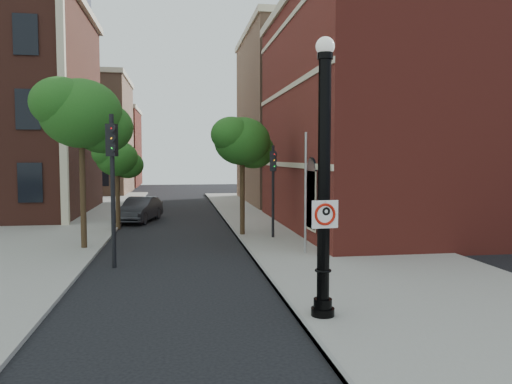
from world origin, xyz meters
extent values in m
plane|color=black|center=(0.00, 0.00, 0.00)|extent=(120.00, 120.00, 0.00)
cube|color=gray|center=(6.00, 10.00, 0.06)|extent=(8.00, 60.00, 0.12)
cube|color=gray|center=(-9.00, 18.00, 0.06)|extent=(10.00, 50.00, 0.12)
cube|color=gray|center=(2.05, 10.00, 0.07)|extent=(0.10, 60.00, 0.14)
cube|color=maroon|center=(16.00, 14.00, 6.00)|extent=(22.00, 16.00, 12.00)
cube|color=beige|center=(16.00, 14.00, 12.25)|extent=(22.30, 16.30, 0.50)
cube|color=black|center=(4.96, 9.00, 2.00)|extent=(0.08, 1.40, 2.40)
cube|color=beige|center=(4.97, 14.00, 3.50)|extent=(0.06, 16.00, 0.25)
cube|color=beige|center=(4.97, 14.00, 7.50)|extent=(0.06, 16.00, 0.25)
cube|color=beige|center=(4.97, 14.00, 11.00)|extent=(0.06, 16.00, 0.25)
cube|color=beige|center=(-7.00, 17.00, 7.00)|extent=(0.40, 0.40, 14.00)
cube|color=#986D52|center=(-12.00, 44.00, 6.00)|extent=(12.00, 12.00, 12.00)
cube|color=maroon|center=(-12.00, 58.00, 5.00)|extent=(12.00, 12.00, 10.00)
cube|color=#986D52|center=(16.00, 30.00, 7.00)|extent=(22.00, 14.00, 14.00)
cylinder|color=black|center=(2.61, -0.69, 0.15)|extent=(0.56, 0.56, 0.30)
cylinder|color=black|center=(2.61, -0.69, 0.40)|extent=(0.44, 0.44, 0.25)
cylinder|color=black|center=(2.61, -0.69, 3.22)|extent=(0.30, 0.30, 5.84)
torus|color=black|center=(2.61, -0.69, 1.21)|extent=(0.40, 0.40, 0.06)
cylinder|color=black|center=(2.61, -0.69, 6.22)|extent=(0.36, 0.36, 0.15)
sphere|color=silver|center=(2.61, -0.69, 6.45)|extent=(0.44, 0.44, 0.44)
cube|color=white|center=(2.59, -0.86, 2.57)|extent=(0.65, 0.09, 0.65)
cube|color=black|center=(2.59, -0.86, 2.87)|extent=(0.65, 0.08, 0.05)
cube|color=black|center=(2.59, -0.86, 2.27)|extent=(0.65, 0.08, 0.05)
cube|color=black|center=(2.29, -0.90, 2.57)|extent=(0.05, 0.01, 0.65)
cube|color=black|center=(2.89, -0.83, 2.57)|extent=(0.05, 0.01, 0.65)
torus|color=#B71407|center=(2.59, -0.86, 2.57)|extent=(0.53, 0.12, 0.52)
cube|color=#B71407|center=(2.59, -0.86, 2.57)|extent=(0.37, 0.05, 0.37)
cube|color=black|center=(2.53, -0.87, 2.57)|extent=(0.06, 0.01, 0.31)
torus|color=black|center=(2.62, -0.86, 2.64)|extent=(0.21, 0.08, 0.20)
cylinder|color=black|center=(2.59, -0.86, 2.87)|extent=(0.03, 0.02, 0.03)
imported|color=#2B2B30|center=(-3.05, 18.72, 0.74)|extent=(2.63, 4.75, 1.48)
cylinder|color=black|center=(-3.03, 5.96, 2.69)|extent=(0.16, 0.16, 5.38)
cube|color=black|center=(-3.03, 5.96, 4.49)|extent=(0.41, 0.39, 1.12)
sphere|color=#E50505|center=(-2.98, 5.79, 4.88)|extent=(0.20, 0.20, 0.20)
sphere|color=#FF8C00|center=(-2.98, 5.79, 4.54)|extent=(0.20, 0.20, 0.20)
sphere|color=#00E519|center=(-2.98, 5.79, 4.21)|extent=(0.20, 0.20, 0.20)
cylinder|color=black|center=(3.64, 10.99, 2.23)|extent=(0.13, 0.13, 4.45)
cube|color=black|center=(3.64, 10.99, 3.71)|extent=(0.35, 0.34, 0.93)
sphere|color=#E50505|center=(3.69, 10.85, 4.03)|extent=(0.17, 0.17, 0.17)
sphere|color=#FF8C00|center=(3.69, 10.85, 3.75)|extent=(0.17, 0.17, 0.17)
sphere|color=#00E519|center=(3.69, 10.85, 3.48)|extent=(0.17, 0.17, 0.17)
cylinder|color=#999999|center=(4.16, 6.95, 2.44)|extent=(0.10, 0.10, 4.87)
cylinder|color=#302113|center=(-4.69, 9.55, 2.65)|extent=(0.24, 0.24, 5.31)
ellipsoid|color=#1D5215|center=(-4.69, 9.55, 5.69)|extent=(3.34, 3.34, 2.84)
ellipsoid|color=#1D5215|center=(-3.93, 10.15, 5.16)|extent=(2.58, 2.58, 2.19)
ellipsoid|color=#1D5215|center=(-5.37, 9.09, 6.07)|extent=(2.43, 2.43, 2.06)
cylinder|color=#302113|center=(-4.00, 15.68, 1.79)|extent=(0.24, 0.24, 3.58)
ellipsoid|color=#1D5215|center=(-4.00, 15.68, 3.84)|extent=(2.25, 2.25, 1.91)
ellipsoid|color=#1D5215|center=(-3.48, 16.09, 3.48)|extent=(1.74, 1.74, 1.48)
ellipsoid|color=#1D5215|center=(-4.46, 15.38, 4.09)|extent=(1.64, 1.64, 1.39)
cylinder|color=#302113|center=(2.33, 12.13, 2.18)|extent=(0.24, 0.24, 4.36)
ellipsoid|color=#1D5215|center=(2.33, 12.13, 4.67)|extent=(2.74, 2.74, 2.33)
ellipsoid|color=#1D5215|center=(2.95, 12.62, 4.23)|extent=(2.12, 2.12, 1.80)
ellipsoid|color=#1D5215|center=(1.77, 11.75, 4.98)|extent=(1.99, 1.99, 1.69)
camera|label=1|loc=(-0.78, -11.98, 3.90)|focal=35.00mm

